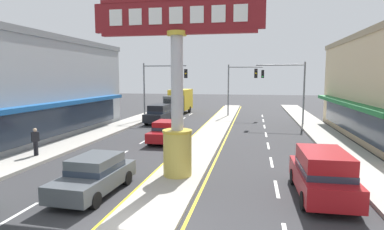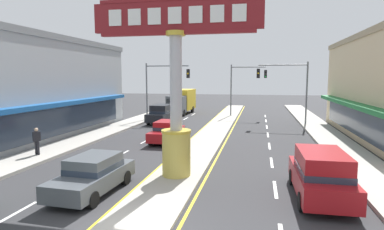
{
  "view_description": "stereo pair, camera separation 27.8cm",
  "coord_description": "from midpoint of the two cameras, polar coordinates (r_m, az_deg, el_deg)",
  "views": [
    {
      "loc": [
        3.46,
        -8.83,
        4.71
      ],
      "look_at": [
        0.04,
        8.78,
        2.6
      ],
      "focal_mm": 30.08,
      "sensor_mm": 36.0,
      "label": 1
    },
    {
      "loc": [
        3.74,
        -8.78,
        4.71
      ],
      "look_at": [
        0.04,
        8.78,
        2.6
      ],
      "focal_mm": 30.08,
      "sensor_mm": 36.0,
      "label": 2
    }
  ],
  "objects": [
    {
      "name": "sidewalk_left",
      "position": [
        28.25,
        -15.9,
        -2.97
      ],
      "size": [
        2.62,
        60.0,
        0.18
      ],
      "primitive_type": "cube",
      "color": "#ADA89E",
      "rests_on": "ground"
    },
    {
      "name": "median_strip",
      "position": [
        27.44,
        3.31,
        -3.04
      ],
      "size": [
        2.37,
        52.0,
        0.14
      ],
      "primitive_type": "cube",
      "color": "#A39E93",
      "rests_on": "ground"
    },
    {
      "name": "storefront_left",
      "position": [
        29.06,
        -29.5,
        4.27
      ],
      "size": [
        10.21,
        20.37,
        7.83
      ],
      "color": "#999EA3",
      "rests_on": "ground"
    },
    {
      "name": "suv_near_right_lane",
      "position": [
        13.63,
        21.58,
        -9.64
      ],
      "size": [
        2.03,
        4.63,
        1.9
      ],
      "color": "maroon",
      "rests_on": "ground"
    },
    {
      "name": "pedestrian_near_kerb",
      "position": [
        20.87,
        -26.35,
        -4.0
      ],
      "size": [
        0.43,
        0.45,
        1.6
      ],
      "color": "black",
      "rests_on": "sidewalk_left"
    },
    {
      "name": "suv_kerb_right",
      "position": [
        33.31,
        -6.06,
        0.25
      ],
      "size": [
        2.09,
        4.67,
        1.9
      ],
      "color": "black",
      "rests_on": "ground"
    },
    {
      "name": "traffic_light_median_far",
      "position": [
        38.47,
        8.5,
        5.87
      ],
      "size": [
        4.2,
        0.46,
        6.2
      ],
      "color": "slate",
      "rests_on": "ground"
    },
    {
      "name": "district_sign",
      "position": [
        14.69,
        -3.21,
        4.71
      ],
      "size": [
        7.74,
        1.39,
        8.08
      ],
      "color": "gold",
      "rests_on": "median_strip"
    },
    {
      "name": "sedan_far_right_lane",
      "position": [
        13.87,
        -17.42,
        -10.03
      ],
      "size": [
        1.99,
        4.38,
        1.53
      ],
      "color": "#4C5156",
      "rests_on": "ground"
    },
    {
      "name": "traffic_light_right_side",
      "position": [
        32.77,
        16.01,
        5.64
      ],
      "size": [
        4.86,
        0.46,
        6.2
      ],
      "color": "slate",
      "rests_on": "ground"
    },
    {
      "name": "lane_markings",
      "position": [
        26.13,
        2.9,
        -3.68
      ],
      "size": [
        9.11,
        52.0,
        0.01
      ],
      "color": "silver",
      "rests_on": "ground"
    },
    {
      "name": "traffic_light_left_side",
      "position": [
        34.39,
        -5.97,
        5.9
      ],
      "size": [
        4.86,
        0.46,
        6.2
      ],
      "color": "slate",
      "rests_on": "ground"
    },
    {
      "name": "box_truck_far_left_oncoming",
      "position": [
        41.62,
        -2.5,
        2.54
      ],
      "size": [
        2.38,
        6.96,
        3.12
      ],
      "color": "#4C5156",
      "rests_on": "ground"
    },
    {
      "name": "sidewalk_right",
      "position": [
        25.82,
        23.15,
        -4.15
      ],
      "size": [
        2.62,
        60.0,
        0.18
      ],
      "primitive_type": "cube",
      "color": "#ADA89E",
      "rests_on": "ground"
    },
    {
      "name": "sedan_near_left_lane",
      "position": [
        23.62,
        -4.97,
        -2.88
      ],
      "size": [
        1.87,
        4.32,
        1.53
      ],
      "color": "maroon",
      "rests_on": "ground"
    }
  ]
}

